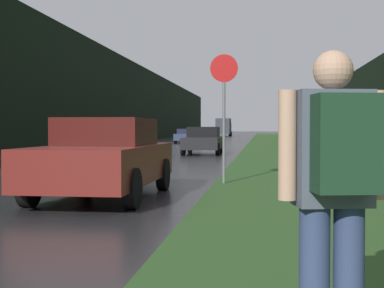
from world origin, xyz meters
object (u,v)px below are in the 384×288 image
object	(u,v)px
hitchhiker_with_backpack	(334,186)
car_passing_near	(105,157)
stop_sign	(224,106)
car_passing_far	(203,141)
car_oncoming	(187,136)
delivery_truck	(224,127)

from	to	relation	value
hitchhiker_with_backpack	car_passing_near	bearing A→B (deg)	104.25
stop_sign	car_passing_far	bearing A→B (deg)	97.94
car_oncoming	delivery_truck	size ratio (longest dim) A/B	0.59
car_oncoming	hitchhiker_with_backpack	bearing A→B (deg)	-81.17
stop_sign	car_passing_far	distance (m)	15.12
stop_sign	car_passing_far	world-z (taller)	stop_sign
hitchhiker_with_backpack	car_passing_near	world-z (taller)	hitchhiker_with_backpack
delivery_truck	hitchhiker_with_backpack	bearing A→B (deg)	-85.75
hitchhiker_with_backpack	car_oncoming	world-z (taller)	hitchhiker_with_backpack
hitchhiker_with_backpack	delivery_truck	xyz separation A→B (m)	(-7.03, 94.64, 0.71)
stop_sign	car_passing_near	size ratio (longest dim) A/B	0.68
car_passing_far	delivery_truck	xyz separation A→B (m)	(-3.69, 70.01, 1.00)
car_passing_far	car_oncoming	xyz separation A→B (m)	(-3.69, 20.63, -0.03)
hitchhiker_with_backpack	delivery_truck	distance (m)	94.90
stop_sign	hitchhiker_with_backpack	distance (m)	9.82
car_oncoming	car_passing_near	bearing A→B (deg)	-84.50
car_passing_far	delivery_truck	world-z (taller)	delivery_truck
car_passing_near	delivery_truck	xyz separation A→B (m)	(-3.69, 87.72, 0.94)
stop_sign	car_oncoming	world-z (taller)	stop_sign
hitchhiker_with_backpack	car_passing_near	distance (m)	7.69
hitchhiker_with_backpack	delivery_truck	size ratio (longest dim) A/B	0.22
car_passing_far	car_passing_near	bearing A→B (deg)	90.00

